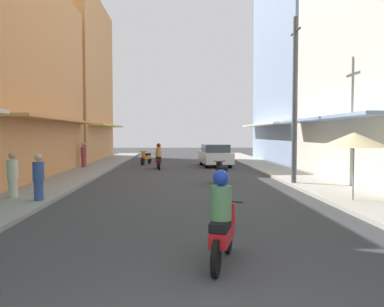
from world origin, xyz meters
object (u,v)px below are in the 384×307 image
(motorbike_orange, at_px, (146,157))
(pedestrian_midway, at_px, (39,179))
(parked_car, at_px, (215,155))
(pedestrian_foreground, at_px, (84,154))
(motorbike_red, at_px, (223,222))
(vendor_umbrella, at_px, (354,140))
(utility_pole, at_px, (295,100))
(pedestrian_crossing, at_px, (13,177))
(motorbike_black, at_px, (221,172))
(motorbike_maroon, at_px, (158,158))

(motorbike_orange, distance_m, pedestrian_midway, 15.74)
(parked_car, relative_size, pedestrian_foreground, 2.54)
(motorbike_red, distance_m, vendor_umbrella, 7.30)
(motorbike_orange, height_order, pedestrian_midway, pedestrian_midway)
(pedestrian_foreground, relative_size, pedestrian_midway, 1.07)
(pedestrian_midway, xyz_separation_m, utility_pole, (9.08, 4.03, 2.77))
(motorbike_orange, bearing_deg, motorbike_red, -82.33)
(motorbike_red, relative_size, pedestrian_foreground, 1.06)
(motorbike_red, height_order, motorbike_orange, motorbike_red)
(pedestrian_midway, height_order, utility_pole, utility_pole)
(pedestrian_foreground, distance_m, pedestrian_crossing, 11.60)
(motorbike_orange, relative_size, vendor_umbrella, 0.79)
(pedestrian_crossing, relative_size, pedestrian_midway, 1.01)
(motorbike_black, relative_size, parked_car, 0.43)
(motorbike_orange, height_order, parked_car, parked_car)
(pedestrian_midway, bearing_deg, parked_car, 63.98)
(pedestrian_foreground, relative_size, pedestrian_crossing, 1.06)
(motorbike_black, relative_size, vendor_umbrella, 0.82)
(motorbike_red, distance_m, pedestrian_foreground, 19.11)
(motorbike_maroon, distance_m, vendor_umbrella, 13.89)
(motorbike_orange, bearing_deg, pedestrian_crossing, -101.69)
(motorbike_orange, xyz_separation_m, utility_pole, (7.00, -11.56, 3.03))
(pedestrian_foreground, bearing_deg, parked_car, 11.39)
(pedestrian_crossing, bearing_deg, pedestrian_foreground, 92.14)
(parked_car, xyz_separation_m, pedestrian_crossing, (-7.79, -13.25, 0.04))
(motorbike_orange, relative_size, pedestrian_foreground, 1.05)
(motorbike_black, height_order, pedestrian_crossing, pedestrian_crossing)
(motorbike_maroon, height_order, utility_pole, utility_pole)
(pedestrian_crossing, bearing_deg, vendor_umbrella, -4.99)
(vendor_umbrella, bearing_deg, pedestrian_midway, 178.10)
(motorbike_black, bearing_deg, utility_pole, -11.31)
(motorbike_red, bearing_deg, motorbike_maroon, 95.94)
(parked_car, height_order, pedestrian_midway, pedestrian_midway)
(pedestrian_crossing, bearing_deg, pedestrian_midway, -30.82)
(motorbike_black, xyz_separation_m, pedestrian_crossing, (-7.15, -4.01, 0.27))
(motorbike_maroon, height_order, vendor_umbrella, vendor_umbrella)
(pedestrian_foreground, distance_m, pedestrian_midway, 12.29)
(motorbike_red, distance_m, utility_pole, 11.03)
(motorbike_maroon, relative_size, pedestrian_crossing, 1.16)
(motorbike_orange, distance_m, pedestrian_crossing, 15.30)
(utility_pole, bearing_deg, motorbike_black, 168.69)
(parked_car, bearing_deg, motorbike_black, -93.96)
(motorbike_black, bearing_deg, motorbike_maroon, 112.51)
(motorbike_maroon, xyz_separation_m, utility_pole, (5.96, -7.85, 2.83))
(motorbike_maroon, bearing_deg, utility_pole, -52.78)
(pedestrian_midway, relative_size, vendor_umbrella, 0.70)
(motorbike_orange, bearing_deg, utility_pole, -58.79)
(parked_car, distance_m, pedestrian_foreground, 8.39)
(motorbike_black, bearing_deg, pedestrian_crossing, -150.69)
(pedestrian_crossing, bearing_deg, utility_pole, 18.71)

